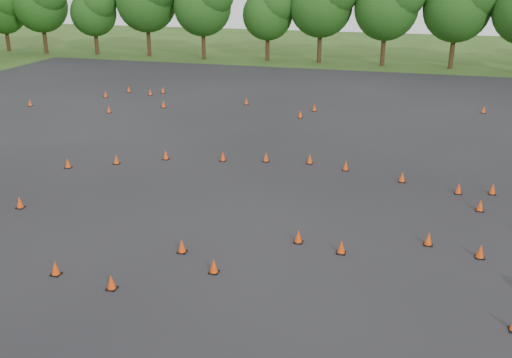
{
  "coord_description": "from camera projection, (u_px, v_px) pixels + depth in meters",
  "views": [
    {
      "loc": [
        5.48,
        -16.22,
        9.05
      ],
      "look_at": [
        0.0,
        4.0,
        1.2
      ],
      "focal_mm": 40.0,
      "sensor_mm": 36.0,
      "label": 1
    }
  ],
  "objects": [
    {
      "name": "asphalt_pad",
      "position": [
        268.0,
        189.0,
        24.6
      ],
      "size": [
        62.0,
        62.0,
        0.0
      ],
      "primitive_type": "plane",
      "color": "black",
      "rests_on": "ground"
    },
    {
      "name": "traffic_cones",
      "position": [
        253.0,
        189.0,
        24.03
      ],
      "size": [
        36.39,
        33.09,
        0.45
      ],
      "color": "#EC4209",
      "rests_on": "asphalt_pad"
    },
    {
      "name": "treeline",
      "position": [
        380.0,
        22.0,
        48.54
      ],
      "size": [
        86.88,
        32.14,
        9.97
      ],
      "color": "#1D4914",
      "rests_on": "ground"
    },
    {
      "name": "ground",
      "position": [
        225.0,
        253.0,
        19.18
      ],
      "size": [
        140.0,
        140.0,
        0.0
      ],
      "primitive_type": "plane",
      "color": "#2D5119",
      "rests_on": "ground"
    }
  ]
}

